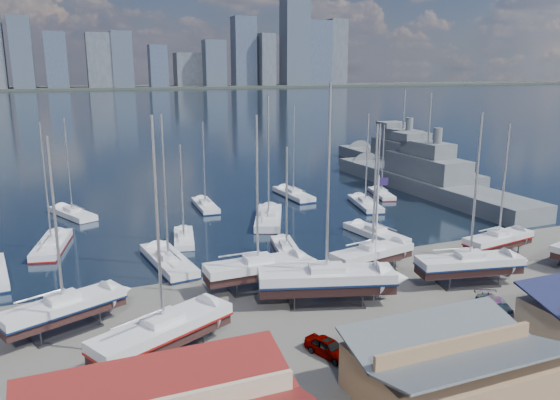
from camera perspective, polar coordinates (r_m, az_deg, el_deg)
name	(u,v)px	position (r m, az deg, el deg)	size (l,w,h in m)	color
ground	(334,301)	(50.19, 5.63, -10.42)	(1400.00, 1400.00, 0.00)	#605E59
water	(92,104)	(351.65, -19.03, 9.44)	(1400.00, 600.00, 0.40)	#1A2E3D
far_shore	(74,88)	(611.07, -20.69, 10.85)	(1400.00, 80.00, 2.20)	#2D332D
skyline	(63,50)	(604.59, -21.74, 14.36)	(639.14, 43.80, 107.69)	#475166
shed_grey	(454,366)	(37.43, 17.71, -16.20)	(12.60, 8.40, 4.17)	#8C6B4C
sailboat_cradle_0	(64,308)	(46.78, -21.65, -10.47)	(9.90, 6.26, 15.57)	#2D2D33
sailboat_cradle_1	(163,331)	(40.77, -12.11, -13.26)	(11.08, 7.53, 17.43)	#2D2D33
sailboat_cradle_2	(258,268)	(51.78, -2.32, -7.09)	(10.12, 3.01, 16.40)	#2D2D33
sailboat_cradle_3	(326,280)	(48.73, 4.87, -8.30)	(12.52, 6.84, 19.24)	#2D2D33
sailboat_cradle_4	(372,254)	(56.42, 9.61, -5.58)	(9.59, 4.39, 15.19)	#2D2D33
sailboat_cradle_5	(469,264)	(55.74, 19.18, -6.34)	(10.63, 4.89, 16.54)	#2D2D33
sailboat_cradle_6	(498,240)	(64.83, 21.86, -3.89)	(9.36, 3.93, 14.76)	#2D2D33
sailboat_moored_1	(52,247)	(68.64, -22.72, -4.51)	(4.92, 10.66, 15.38)	black
sailboat_moored_2	(73,215)	(82.42, -20.86, -1.43)	(6.37, 9.90, 14.54)	black
sailboat_moored_3	(168,263)	(59.42, -11.58, -6.44)	(4.41, 11.45, 16.69)	black
sailboat_moored_4	(184,239)	(67.11, -10.00, -4.02)	(3.86, 8.45, 12.32)	black
sailboat_moored_5	(205,207)	(82.33, -7.81, -0.68)	(2.90, 9.14, 13.52)	black
sailboat_moored_6	(287,250)	(62.15, 0.68, -5.26)	(4.09, 8.78, 12.67)	black
sailboat_moored_7	(269,220)	(74.41, -1.19, -2.07)	(7.72, 12.13, 17.80)	black
sailboat_moored_8	(293,195)	(88.71, 1.40, 0.48)	(3.40, 10.43, 15.40)	black
sailboat_moored_9	(375,235)	(68.81, 9.95, -3.58)	(4.11, 10.03, 14.70)	black
sailboat_moored_10	(365,205)	(83.52, 8.89, -0.51)	(4.94, 10.23, 14.75)	black
sailboat_moored_11	(381,194)	(90.99, 10.55, 0.58)	(4.25, 8.48, 12.22)	black
naval_ship_east	(425,182)	(95.75, 14.95, 1.82)	(7.95, 46.43, 18.17)	slate
naval_ship_west	(401,162)	(115.18, 12.54, 3.87)	(9.45, 45.03, 18.03)	slate
car_a	(329,347)	(41.11, 5.10, -15.08)	(1.57, 3.90, 1.33)	gray
car_b	(401,334)	(43.42, 12.52, -13.54)	(1.66, 4.77, 1.57)	gray
car_c	(459,333)	(44.90, 18.17, -13.08)	(2.38, 5.17, 1.44)	gray
car_d	(498,310)	(49.62, 21.80, -10.67)	(2.23, 5.48, 1.59)	gray
flagpole	(377,230)	(48.58, 10.14, -3.13)	(1.01, 0.12, 11.46)	white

